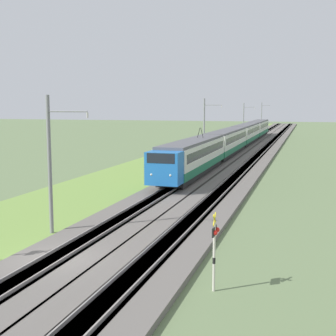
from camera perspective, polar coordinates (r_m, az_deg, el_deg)
name	(u,v)px	position (r m, az deg, el deg)	size (l,w,h in m)	color
ground_plane	(54,265)	(22.72, -13.68, -11.42)	(400.00, 400.00, 0.00)	#60754C
ballast_main	(230,154)	(69.71, 7.55, 1.66)	(240.00, 4.40, 0.30)	#605B56
ballast_adjacent	(259,155)	(69.16, 11.04, 1.54)	(240.00, 4.40, 0.30)	#605B56
track_main	(230,154)	(69.70, 7.55, 1.67)	(240.00, 1.57, 0.45)	#4C4238
track_adjacent	(259,155)	(69.16, 11.04, 1.54)	(240.00, 1.57, 0.45)	#4C4238
grass_verge	(189,154)	(70.98, 2.55, 1.75)	(240.00, 9.74, 0.12)	olive
passenger_train	(238,136)	(77.62, 8.56, 3.86)	(83.47, 2.90, 4.99)	blue
crossing_signal_far	(215,244)	(18.68, 5.70, -9.24)	(0.70, 0.23, 3.17)	beige
catenary_mast_near	(51,164)	(26.93, -14.12, 0.49)	(0.22, 2.56, 7.91)	slate
catenary_mast_mid	(204,128)	(64.67, 4.47, 4.92)	(0.22, 2.56, 8.29)	slate
catenary_mast_far	(244,120)	(104.27, 9.22, 5.75)	(0.22, 2.56, 7.86)	slate
catenary_mast_distant	(262,116)	(144.19, 11.35, 6.27)	(0.22, 2.56, 8.22)	slate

